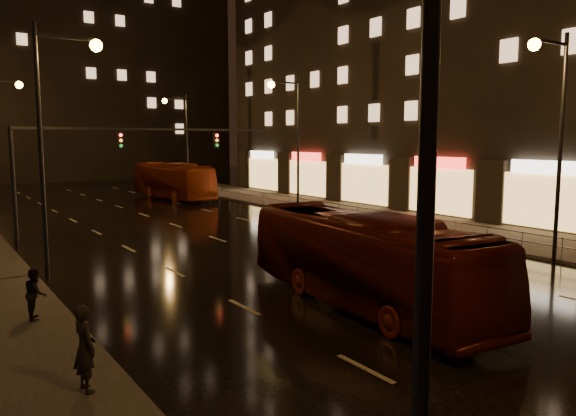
{
  "coord_description": "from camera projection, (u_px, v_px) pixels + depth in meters",
  "views": [
    {
      "loc": [
        -13.75,
        -11.8,
        5.52
      ],
      "look_at": [
        -0.15,
        8.67,
        2.5
      ],
      "focal_mm": 35.0,
      "sensor_mm": 36.0,
      "label": 1
    }
  ],
  "objects": [
    {
      "name": "taxi_far",
      "position": [
        397.0,
        229.0,
        30.66
      ],
      "size": [
        2.27,
        4.55,
        1.27
      ],
      "primitive_type": "imported",
      "rotation": [
        0.0,
        0.0,
        0.12
      ],
      "color": "#C27112",
      "rests_on": "ground"
    },
    {
      "name": "building_right",
      "position": [
        473.0,
        25.0,
        46.96
      ],
      "size": [
        18.0,
        50.0,
        30.0
      ],
      "primitive_type": "cube",
      "color": "black",
      "rests_on": "ground"
    },
    {
      "name": "building_distant",
      "position": [
        60.0,
        48.0,
        77.5
      ],
      "size": [
        44.0,
        16.0,
        36.0
      ],
      "primitive_type": "cube",
      "color": "black",
      "rests_on": "ground"
    },
    {
      "name": "taxi_near",
      "position": [
        403.0,
        274.0,
        20.02
      ],
      "size": [
        2.25,
        4.59,
        1.51
      ],
      "primitive_type": "imported",
      "rotation": [
        0.0,
        0.0,
        -0.11
      ],
      "color": "#D16513",
      "rests_on": "ground"
    },
    {
      "name": "sidewalk_right",
      "position": [
        405.0,
        220.0,
        37.78
      ],
      "size": [
        7.0,
        70.0,
        0.15
      ],
      "primitive_type": "cube",
      "color": "#38332D",
      "rests_on": "ground"
    },
    {
      "name": "streetlight_right",
      "position": [
        553.0,
        117.0,
        23.75
      ],
      "size": [
        2.64,
        0.5,
        10.0
      ],
      "color": "black",
      "rests_on": "ground"
    },
    {
      "name": "railing_right",
      "position": [
        338.0,
        207.0,
        38.35
      ],
      "size": [
        0.05,
        56.0,
        1.0
      ],
      "color": "#99999E",
      "rests_on": "sidewalk_right"
    },
    {
      "name": "pedestrian_a",
      "position": [
        85.0,
        348.0,
        11.95
      ],
      "size": [
        0.55,
        0.75,
        1.91
      ],
      "primitive_type": "imported",
      "rotation": [
        0.0,
        0.0,
        1.71
      ],
      "color": "black",
      "rests_on": "sidewalk_left"
    },
    {
      "name": "traffic_signal",
      "position": [
        102.0,
        153.0,
        31.15
      ],
      "size": [
        15.31,
        0.32,
        6.2
      ],
      "color": "black",
      "rests_on": "ground"
    },
    {
      "name": "bus_red",
      "position": [
        363.0,
        260.0,
        18.58
      ],
      "size": [
        3.59,
        11.31,
        3.1
      ],
      "primitive_type": "imported",
      "rotation": [
        0.0,
        0.0,
        -0.09
      ],
      "color": "#5C150D",
      "rests_on": "ground"
    },
    {
      "name": "pedestrian_b",
      "position": [
        35.0,
        293.0,
        16.82
      ],
      "size": [
        0.72,
        0.85,
        1.55
      ],
      "primitive_type": "imported",
      "rotation": [
        0.0,
        0.0,
        1.38
      ],
      "color": "black",
      "rests_on": "sidewalk_left"
    },
    {
      "name": "bus_curb",
      "position": [
        173.0,
        181.0,
        52.09
      ],
      "size": [
        3.46,
        12.16,
        3.35
      ],
      "primitive_type": "imported",
      "rotation": [
        0.0,
        0.0,
        0.05
      ],
      "color": "maroon",
      "rests_on": "ground"
    },
    {
      "name": "streetlight_left",
      "position": [
        477.0,
        49.0,
        5.68
      ],
      "size": [
        2.64,
        0.5,
        10.0
      ],
      "color": "black",
      "rests_on": "ground"
    },
    {
      "name": "ground",
      "position": [
        188.0,
        229.0,
        34.51
      ],
      "size": [
        140.0,
        140.0,
        0.0
      ],
      "primitive_type": "plane",
      "color": "black",
      "rests_on": "ground"
    }
  ]
}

